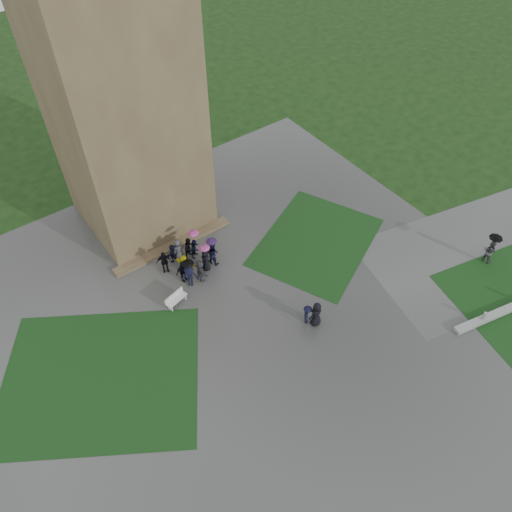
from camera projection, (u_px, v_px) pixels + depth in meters
ground at (262, 351)px, 29.55m from camera, size 120.00×120.00×0.00m
plaza at (243, 328)px, 30.64m from camera, size 34.00×34.00×0.02m
lawn_inset_left at (101, 378)px, 28.34m from camera, size 14.10×13.46×0.01m
lawn_inset_right at (316, 242)px, 35.67m from camera, size 11.12×10.15×0.01m
tower at (121, 106)px, 31.17m from camera, size 8.00×8.00×18.00m
tower_plinth at (173, 245)px, 35.27m from camera, size 9.00×0.80×0.22m
bench at (176, 299)px, 31.61m from camera, size 1.58×0.83×0.87m
visitor_cluster at (190, 260)px, 33.18m from camera, size 4.04×3.90×2.35m
pedestrian_mid at (307, 315)px, 30.42m from camera, size 0.99×1.05×1.48m
pedestrian_near at (316, 314)px, 30.20m from camera, size 0.93×0.65×1.88m
pedestrian_path at (492, 246)px, 33.47m from camera, size 0.86×0.92×2.40m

